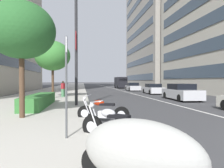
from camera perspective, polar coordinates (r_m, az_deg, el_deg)
sidewalk_right_plaza at (r=33.31m, az=-14.82°, el=-1.88°), size 160.00×8.29×0.15m
lane_centre_stripe at (r=38.65m, az=1.20°, el=-1.56°), size 110.00×0.16×0.01m
motorcycle_under_tarp at (r=3.14m, az=7.67°, el=-19.45°), size 1.85×2.01×1.14m
motorcycle_nearest_camera at (r=5.61m, az=0.19°, el=-12.31°), size 1.46×1.71×1.12m
motorcycle_second_in_row at (r=8.30m, az=-2.83°, el=-8.01°), size 0.98×2.13×1.10m
car_mid_block_traffic at (r=18.49m, az=19.49°, el=-2.31°), size 4.76×2.08×1.44m
car_following_behind at (r=26.12m, az=11.84°, el=-1.45°), size 4.24×1.93×1.32m
car_far_down_avenue at (r=33.60m, az=6.05°, el=-0.85°), size 4.50×1.97×1.38m
delivery_van_ahead at (r=44.92m, az=2.52°, el=0.52°), size 5.30×2.16×2.53m
parking_sign_by_curb at (r=5.46m, az=-13.15°, el=1.89°), size 0.32×0.06×2.78m
street_lamp_with_banners at (r=13.06m, az=-8.88°, el=15.96°), size 1.26×2.42×8.38m
clipped_hedge_bed at (r=12.84m, az=-20.38°, el=-4.51°), size 5.49×1.10×0.71m
street_tree_by_lamp_post at (r=9.36m, az=-24.87°, el=13.89°), size 2.82×2.82×4.89m
street_tree_far_plaza at (r=18.73m, az=-16.90°, el=7.83°), size 3.16×3.16×5.17m
pedestrian_on_plaza at (r=19.47m, az=-14.05°, el=-1.41°), size 0.47×0.39×1.54m
office_tower_near_left at (r=58.04m, az=15.96°, el=15.41°), size 26.59×17.44×32.43m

